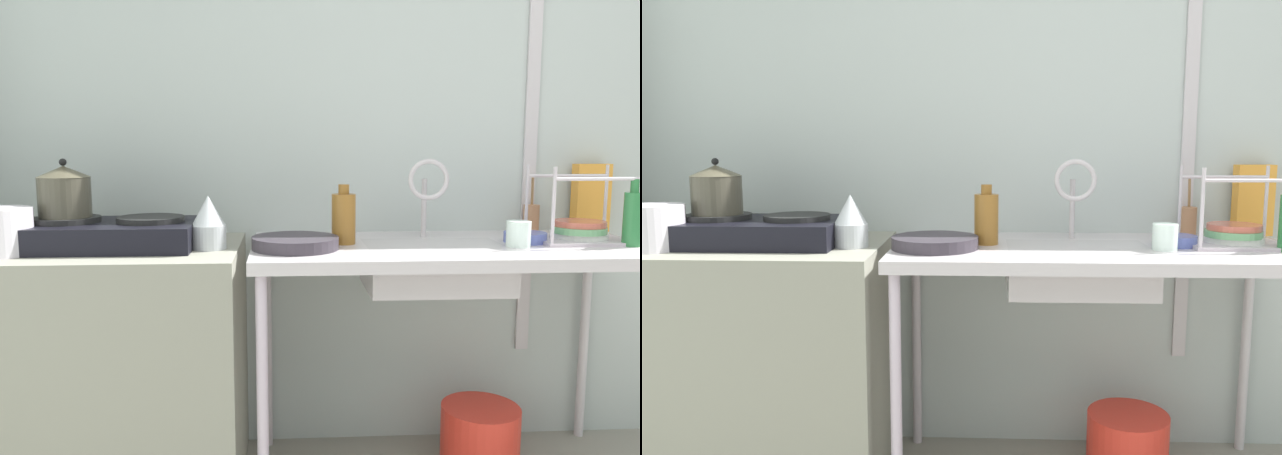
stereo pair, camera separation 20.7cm
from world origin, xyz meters
The scene contains 18 objects.
wall_back centered at (0.00, 1.89, 1.23)m, with size 5.10×0.10×2.46m, color #ADB6B1.
wall_metal_strip centered at (0.02, 1.84, 1.35)m, with size 0.05×0.01×1.97m, color #BFB5B9.
counter_concrete centered at (-1.58, 1.53, 0.43)m, with size 0.95×0.63×0.86m, color gray.
counter_sink centered at (-0.38, 1.53, 0.80)m, with size 1.37×0.63×0.86m.
stove centered at (-1.54, 1.53, 0.91)m, with size 0.58×0.38×0.10m.
pot_on_left_burner centered at (-1.68, 1.53, 1.05)m, with size 0.17×0.17×0.19m.
percolator centered at (-1.20, 1.47, 0.95)m, with size 0.11×0.11×0.18m.
sink_basin centered at (-0.44, 1.49, 0.79)m, with size 0.48×0.33×0.15m, color #BFB5B9.
faucet centered at (-0.43, 1.63, 1.06)m, with size 0.15×0.08×0.29m.
frying_pan centered at (-0.92, 1.45, 0.88)m, with size 0.29×0.29×0.04m, color #332D35.
dish_rack centered at (0.09, 1.55, 0.90)m, with size 0.32×0.24×0.27m.
cup_by_rack centered at (-0.16, 1.45, 0.91)m, with size 0.08×0.08×0.09m, color white.
small_bowl_on_drainboard centered at (-0.11, 1.54, 0.88)m, with size 0.15×0.15×0.04m, color #5765B5.
bottle_by_sink centered at (-0.75, 1.55, 0.95)m, with size 0.08×0.08×0.21m.
bottle_by_rack centered at (0.22, 1.44, 0.96)m, with size 0.06×0.06×0.23m.
cereal_box centered at (0.26, 1.80, 1.00)m, with size 0.14×0.05×0.27m, color orange.
utensil_jar centered at (0.02, 1.79, 0.92)m, with size 0.06×0.06×0.22m.
bucket_on_floor centered at (-0.23, 1.56, 0.12)m, with size 0.29×0.29×0.25m, color red.
Camera 1 is at (-0.95, -0.52, 1.20)m, focal length 34.05 mm.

